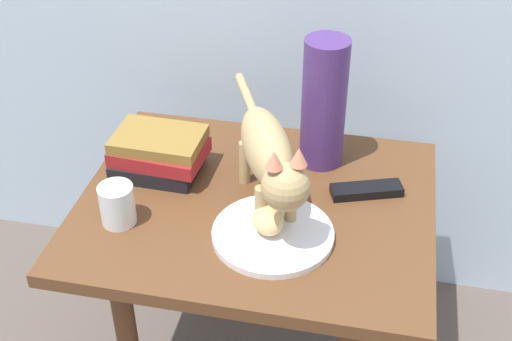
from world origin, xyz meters
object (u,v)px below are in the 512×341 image
object	(u,v)px
side_table	(256,229)
cat	(270,156)
bread_roll	(268,220)
book_stack	(158,153)
candle_jar	(118,206)
green_vase	(324,103)
tv_remote	(366,190)
plate	(273,234)

from	to	relation	value
side_table	cat	bearing A→B (deg)	-30.57
bread_roll	book_stack	bearing A→B (deg)	149.28
bread_roll	cat	bearing A→B (deg)	98.80
candle_jar	green_vase	bearing A→B (deg)	39.04
side_table	candle_jar	distance (m)	0.30
book_stack	candle_jar	distance (m)	0.18
green_vase	book_stack	bearing A→B (deg)	-161.50
side_table	cat	size ratio (longest dim) A/B	1.64
green_vase	candle_jar	world-z (taller)	green_vase
cat	candle_jar	bearing A→B (deg)	-161.00
cat	green_vase	size ratio (longest dim) A/B	1.52
candle_jar	tv_remote	bearing A→B (deg)	21.79
side_table	green_vase	distance (m)	0.31
side_table	plate	xyz separation A→B (m)	(0.05, -0.10, 0.08)
plate	tv_remote	world-z (taller)	tv_remote
book_stack	green_vase	size ratio (longest dim) A/B	0.69
cat	tv_remote	distance (m)	0.24
book_stack	tv_remote	distance (m)	0.45
cat	bread_roll	bearing A→B (deg)	-81.20
tv_remote	candle_jar	bearing A→B (deg)	-177.65
plate	green_vase	distance (m)	0.32
plate	book_stack	world-z (taller)	book_stack
book_stack	green_vase	xyz separation A→B (m)	(0.34, 0.11, 0.10)
side_table	book_stack	world-z (taller)	book_stack
candle_jar	tv_remote	world-z (taller)	candle_jar
cat	candle_jar	world-z (taller)	cat
bread_roll	tv_remote	world-z (taller)	bread_roll
bread_roll	candle_jar	size ratio (longest dim) A/B	0.94
book_stack	candle_jar	size ratio (longest dim) A/B	2.39
green_vase	plate	bearing A→B (deg)	-101.30
plate	cat	xyz separation A→B (m)	(-0.02, 0.08, 0.13)
bread_roll	plate	bearing A→B (deg)	-18.71
plate	candle_jar	xyz separation A→B (m)	(-0.31, -0.02, 0.03)
bread_roll	book_stack	world-z (taller)	book_stack
side_table	candle_jar	world-z (taller)	candle_jar
cat	book_stack	bearing A→B (deg)	162.26
side_table	book_stack	size ratio (longest dim) A/B	3.61
book_stack	tv_remote	world-z (taller)	book_stack
plate	book_stack	xyz separation A→B (m)	(-0.28, 0.17, 0.04)
bread_roll	green_vase	size ratio (longest dim) A/B	0.27
green_vase	tv_remote	distance (m)	0.21
cat	green_vase	distance (m)	0.21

